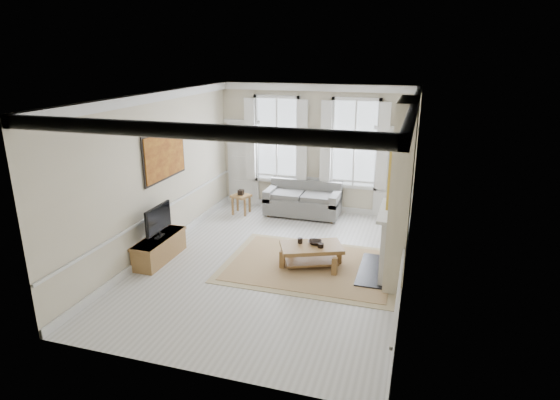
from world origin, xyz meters
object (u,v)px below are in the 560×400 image
(side_table, at_px, (241,199))
(tv_stand, at_px, (160,248))
(coffee_table, at_px, (311,249))
(sofa, at_px, (303,201))

(side_table, bearing_deg, tv_stand, -99.64)
(coffee_table, xyz_separation_m, tv_stand, (-3.10, -0.62, -0.12))
(coffee_table, bearing_deg, sofa, 83.73)
(sofa, distance_m, coffee_table, 3.17)
(sofa, distance_m, tv_stand, 4.24)
(side_table, xyz_separation_m, tv_stand, (-0.55, -3.23, -0.16))
(side_table, relative_size, coffee_table, 0.39)
(coffee_table, bearing_deg, tv_stand, 167.81)
(sofa, distance_m, side_table, 1.67)
(side_table, distance_m, coffee_table, 3.65)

